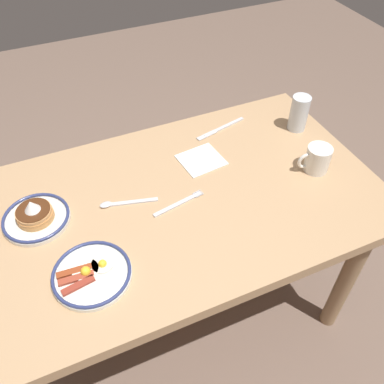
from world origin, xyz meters
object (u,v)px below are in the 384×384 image
drinking_glass (299,115)px  fork_near (179,204)px  butter_knife (221,129)px  plate_center_pancakes (91,274)px  tea_spoon (121,203)px  plate_near_main (36,217)px  paper_napkin (201,160)px  coffee_mug (317,159)px

drinking_glass → fork_near: bearing=18.4°
fork_near → butter_knife: bearing=-134.8°
plate_center_pancakes → tea_spoon: 0.28m
plate_near_main → tea_spoon: size_ratio=1.12×
plate_near_main → paper_napkin: plate_near_main is taller
drinking_glass → paper_napkin: (0.43, 0.03, -0.06)m
drinking_glass → tea_spoon: drinking_glass is taller
coffee_mug → drinking_glass: size_ratio=0.84×
drinking_glass → tea_spoon: bearing=8.8°
coffee_mug → butter_knife: (0.20, -0.35, -0.05)m
plate_near_main → plate_center_pancakes: bearing=111.8°
plate_near_main → drinking_glass: size_ratio=1.48×
plate_center_pancakes → paper_napkin: 0.59m
butter_knife → paper_napkin: bearing=43.1°
plate_near_main → tea_spoon: (-0.26, 0.04, -0.02)m
coffee_mug → drinking_glass: bearing=-108.4°
coffee_mug → fork_near: coffee_mug is taller
paper_napkin → fork_near: 0.23m
plate_near_main → plate_center_pancakes: 0.29m
paper_napkin → tea_spoon: bearing=15.5°
plate_center_pancakes → tea_spoon: plate_center_pancakes is taller
plate_center_pancakes → coffee_mug: 0.85m
drinking_glass → tea_spoon: (0.76, 0.12, -0.06)m
paper_napkin → plate_near_main: bearing=5.4°
plate_near_main → butter_knife: size_ratio=0.92×
plate_center_pancakes → drinking_glass: (-0.92, -0.35, 0.05)m
plate_center_pancakes → drinking_glass: drinking_glass is taller
paper_napkin → coffee_mug: bearing=149.5°
plate_near_main → fork_near: plate_near_main is taller
fork_near → butter_knife: 0.44m
plate_center_pancakes → paper_napkin: bearing=-146.2°
paper_napkin → tea_spoon: tea_spoon is taller
plate_center_pancakes → tea_spoon: bearing=-123.3°
drinking_glass → fork_near: (0.59, 0.20, -0.06)m
drinking_glass → fork_near: drinking_glass is taller
drinking_glass → fork_near: size_ratio=0.75×
plate_center_pancakes → coffee_mug: bearing=-171.8°
drinking_glass → tea_spoon: size_ratio=0.76×
tea_spoon → butter_knife: bearing=-154.3°
coffee_mug → butter_knife: coffee_mug is taller
drinking_glass → paper_napkin: bearing=3.4°
coffee_mug → tea_spoon: coffee_mug is taller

